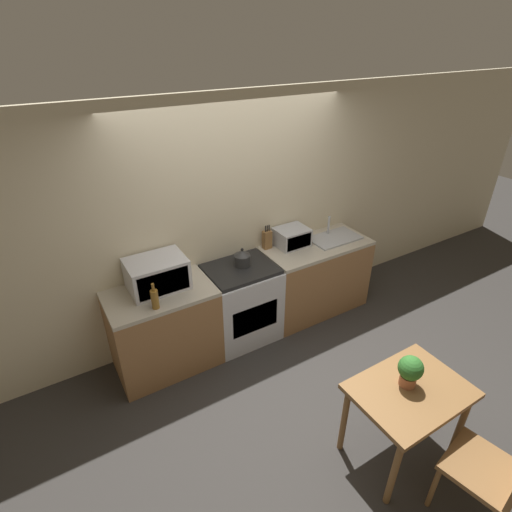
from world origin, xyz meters
The scene contains 14 objects.
ground_plane centered at (0.00, 0.00, 0.00)m, with size 16.00×16.00×0.00m, color #33302D.
wall_back centered at (0.00, 1.15, 1.30)m, with size 10.00×0.06×2.60m.
counter_left_run centered at (-1.02, 0.81, 0.45)m, with size 1.02×0.62×0.90m.
counter_right_run centered at (0.88, 0.81, 0.45)m, with size 1.29×0.62×0.90m.
stove_range centered at (-0.13, 0.81, 0.45)m, with size 0.75×0.62×0.90m.
kettle centered at (-0.09, 0.85, 0.99)m, with size 0.17×0.17×0.20m.
microwave centered at (-0.99, 0.90, 1.05)m, with size 0.55×0.40×0.31m.
bottle centered at (-1.12, 0.60, 1.00)m, with size 0.07×0.07×0.26m.
knife_block centered at (0.34, 1.03, 1.01)m, with size 0.09×0.07×0.28m.
toaster_oven centered at (0.62, 0.95, 1.00)m, with size 0.37×0.30×0.21m.
sink_basin centered at (1.15, 0.82, 0.91)m, with size 0.60×0.36×0.24m.
dining_table centered at (0.25, -1.13, 0.62)m, with size 0.87×0.64×0.73m.
dining_chair centered at (0.36, -1.79, 0.50)m, with size 0.54×0.54×0.87m.
potted_plant centered at (0.25, -1.08, 0.88)m, with size 0.19×0.19×0.26m.
Camera 1 is at (-1.83, -2.33, 3.07)m, focal length 28.00 mm.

